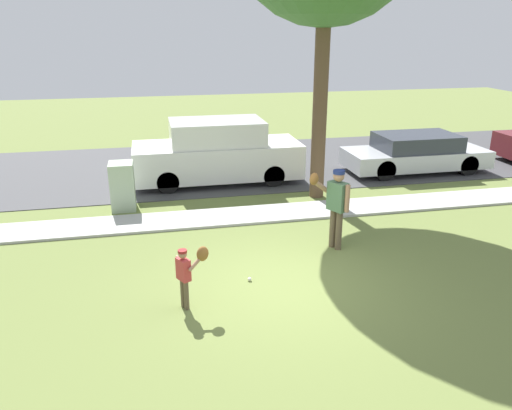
{
  "coord_description": "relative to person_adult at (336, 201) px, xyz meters",
  "views": [
    {
      "loc": [
        -2.2,
        -7.97,
        4.51
      ],
      "look_at": [
        -0.14,
        1.64,
        1.0
      ],
      "focal_mm": 35.13,
      "sensor_mm": 36.0,
      "label": 1
    }
  ],
  "objects": [
    {
      "name": "road_surface",
      "position": [
        -1.49,
        7.27,
        -1.07
      ],
      "size": [
        36.0,
        6.8,
        0.02
      ],
      "primitive_type": "cube",
      "color": "#424244",
      "rests_on": "ground"
    },
    {
      "name": "person_adult",
      "position": [
        0.0,
        0.0,
        0.0
      ],
      "size": [
        0.86,
        0.55,
        1.74
      ],
      "rotation": [
        0.0,
        0.0,
        -2.65
      ],
      "color": "brown",
      "rests_on": "ground"
    },
    {
      "name": "utility_cabinet",
      "position": [
        -4.49,
        3.48,
        -0.46
      ],
      "size": [
        0.61,
        0.69,
        1.24
      ],
      "primitive_type": "cube",
      "color": "#9EB293",
      "rests_on": "ground"
    },
    {
      "name": "parked_sedan_silver",
      "position": [
        4.74,
        5.19,
        -0.46
      ],
      "size": [
        4.6,
        1.8,
        1.23
      ],
      "color": "silver",
      "rests_on": "road_surface"
    },
    {
      "name": "parked_van_white",
      "position": [
        -1.75,
        5.41,
        -0.18
      ],
      "size": [
        5.0,
        1.95,
        1.88
      ],
      "color": "silver",
      "rests_on": "road_surface"
    },
    {
      "name": "baseball",
      "position": [
        -2.06,
        -1.08,
        -1.05
      ],
      "size": [
        0.07,
        0.07,
        0.07
      ],
      "primitive_type": "sphere",
      "color": "white",
      "rests_on": "ground"
    },
    {
      "name": "person_child",
      "position": [
        -3.24,
        -1.78,
        -0.36
      ],
      "size": [
        0.58,
        0.34,
        1.11
      ],
      "rotation": [
        0.0,
        0.0,
        0.49
      ],
      "color": "brown",
      "rests_on": "ground"
    },
    {
      "name": "ground_plane",
      "position": [
        -1.49,
        2.17,
        -1.08
      ],
      "size": [
        48.0,
        48.0,
        0.0
      ],
      "primitive_type": "plane",
      "color": "olive"
    },
    {
      "name": "sidewalk_strip",
      "position": [
        -1.49,
        2.27,
        -1.05
      ],
      "size": [
        36.0,
        1.2,
        0.06
      ],
      "primitive_type": "cube",
      "color": "#B2B2AD",
      "rests_on": "ground"
    }
  ]
}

